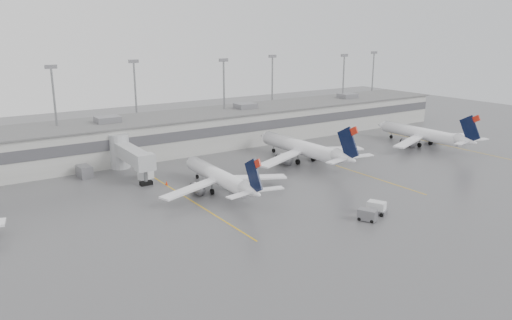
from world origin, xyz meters
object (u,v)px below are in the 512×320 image
jet_far_right (424,134)px  baggage_tug (376,209)px  jet_mid_left (220,177)px  jet_mid_right (304,148)px

jet_far_right → baggage_tug: 51.20m
jet_mid_left → jet_far_right: jet_far_right is taller
jet_far_right → baggage_tug: bearing=-149.0°
jet_mid_right → baggage_tug: (-10.01, -30.02, -2.37)m
jet_mid_right → baggage_tug: jet_mid_right is taller
jet_mid_left → jet_far_right: size_ratio=0.92×
jet_far_right → baggage_tug: size_ratio=8.23×
jet_mid_right → baggage_tug: size_ratio=8.71×
baggage_tug → jet_far_right: bearing=5.2°
jet_mid_right → baggage_tug: 31.73m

